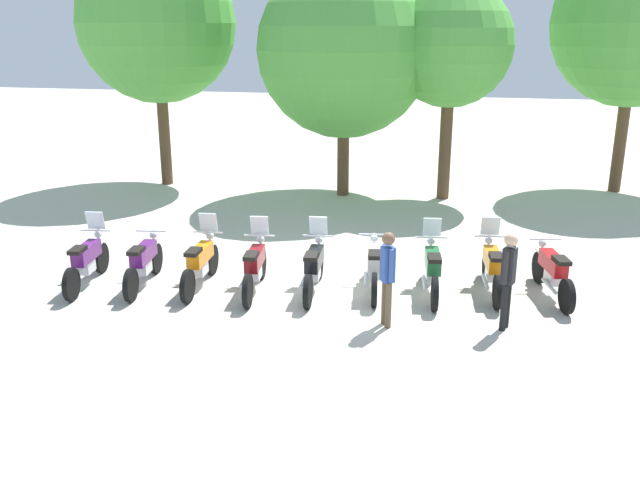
{
  "coord_description": "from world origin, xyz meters",
  "views": [
    {
      "loc": [
        2.81,
        -12.13,
        4.96
      ],
      "look_at": [
        0.0,
        0.5,
        0.9
      ],
      "focal_mm": 38.29,
      "sensor_mm": 36.0,
      "label": 1
    }
  ],
  "objects_px": {
    "motorcycle_6": "(432,268)",
    "tree_2": "(451,45)",
    "motorcycle_0": "(87,260)",
    "tree_0": "(157,24)",
    "motorcycle_8": "(552,272)",
    "tree_1": "(344,50)",
    "person_1": "(387,272)",
    "motorcycle_5": "(374,266)",
    "motorcycle_2": "(200,262)",
    "motorcycle_3": "(255,266)",
    "person_0": "(508,274)",
    "motorcycle_4": "(314,266)",
    "motorcycle_1": "(144,262)",
    "motorcycle_7": "(492,267)",
    "tree_3": "(636,24)"
  },
  "relations": [
    {
      "from": "motorcycle_1",
      "to": "motorcycle_4",
      "type": "height_order",
      "value": "motorcycle_4"
    },
    {
      "from": "motorcycle_3",
      "to": "motorcycle_6",
      "type": "height_order",
      "value": "same"
    },
    {
      "from": "motorcycle_5",
      "to": "tree_1",
      "type": "xyz_separation_m",
      "value": [
        -2.07,
        7.72,
        3.81
      ]
    },
    {
      "from": "motorcycle_3",
      "to": "motorcycle_5",
      "type": "xyz_separation_m",
      "value": [
        2.25,
        0.56,
        -0.01
      ]
    },
    {
      "from": "person_1",
      "to": "motorcycle_0",
      "type": "bearing_deg",
      "value": 144.85
    },
    {
      "from": "motorcycle_6",
      "to": "tree_2",
      "type": "height_order",
      "value": "tree_2"
    },
    {
      "from": "person_0",
      "to": "tree_0",
      "type": "relative_size",
      "value": 0.23
    },
    {
      "from": "motorcycle_4",
      "to": "person_1",
      "type": "distance_m",
      "value": 2.09
    },
    {
      "from": "motorcycle_6",
      "to": "tree_1",
      "type": "height_order",
      "value": "tree_1"
    },
    {
      "from": "motorcycle_6",
      "to": "tree_1",
      "type": "bearing_deg",
      "value": 15.42
    },
    {
      "from": "motorcycle_4",
      "to": "tree_1",
      "type": "distance_m",
      "value": 8.95
    },
    {
      "from": "motorcycle_1",
      "to": "person_0",
      "type": "relative_size",
      "value": 1.28
    },
    {
      "from": "motorcycle_0",
      "to": "tree_1",
      "type": "xyz_separation_m",
      "value": [
        3.55,
        8.68,
        3.79
      ]
    },
    {
      "from": "motorcycle_8",
      "to": "tree_1",
      "type": "distance_m",
      "value": 9.88
    },
    {
      "from": "person_1",
      "to": "tree_2",
      "type": "distance_m",
      "value": 10.17
    },
    {
      "from": "motorcycle_3",
      "to": "tree_2",
      "type": "relative_size",
      "value": 0.35
    },
    {
      "from": "motorcycle_0",
      "to": "tree_2",
      "type": "distance_m",
      "value": 11.74
    },
    {
      "from": "motorcycle_0",
      "to": "person_0",
      "type": "relative_size",
      "value": 1.28
    },
    {
      "from": "motorcycle_2",
      "to": "motorcycle_5",
      "type": "relative_size",
      "value": 1.01
    },
    {
      "from": "tree_1",
      "to": "tree_2",
      "type": "bearing_deg",
      "value": 3.99
    },
    {
      "from": "tree_1",
      "to": "motorcycle_6",
      "type": "bearing_deg",
      "value": -67.36
    },
    {
      "from": "motorcycle_4",
      "to": "tree_2",
      "type": "relative_size",
      "value": 0.35
    },
    {
      "from": "person_0",
      "to": "motorcycle_4",
      "type": "bearing_deg",
      "value": 4.99
    },
    {
      "from": "motorcycle_3",
      "to": "motorcycle_7",
      "type": "xyz_separation_m",
      "value": [
        4.5,
        0.94,
        0.0
      ]
    },
    {
      "from": "person_0",
      "to": "tree_2",
      "type": "bearing_deg",
      "value": -60.68
    },
    {
      "from": "motorcycle_6",
      "to": "tree_1",
      "type": "distance_m",
      "value": 9.13
    },
    {
      "from": "motorcycle_4",
      "to": "tree_0",
      "type": "distance_m",
      "value": 11.7
    },
    {
      "from": "person_0",
      "to": "person_1",
      "type": "bearing_deg",
      "value": 29.17
    },
    {
      "from": "tree_3",
      "to": "motorcycle_4",
      "type": "bearing_deg",
      "value": -125.19
    },
    {
      "from": "motorcycle_4",
      "to": "motorcycle_2",
      "type": "bearing_deg",
      "value": 91.22
    },
    {
      "from": "motorcycle_2",
      "to": "person_1",
      "type": "distance_m",
      "value": 3.99
    },
    {
      "from": "motorcycle_2",
      "to": "motorcycle_6",
      "type": "bearing_deg",
      "value": -86.23
    },
    {
      "from": "person_0",
      "to": "person_1",
      "type": "xyz_separation_m",
      "value": [
        -1.99,
        -0.32,
        -0.01
      ]
    },
    {
      "from": "person_0",
      "to": "tree_0",
      "type": "bearing_deg",
      "value": -21.4
    },
    {
      "from": "motorcycle_5",
      "to": "motorcycle_8",
      "type": "bearing_deg",
      "value": -91.85
    },
    {
      "from": "motorcycle_7",
      "to": "tree_1",
      "type": "bearing_deg",
      "value": 23.89
    },
    {
      "from": "motorcycle_4",
      "to": "motorcycle_7",
      "type": "xyz_separation_m",
      "value": [
        3.37,
        0.71,
        0.0
      ]
    },
    {
      "from": "person_1",
      "to": "tree_1",
      "type": "bearing_deg",
      "value": 76.18
    },
    {
      "from": "motorcycle_1",
      "to": "tree_0",
      "type": "relative_size",
      "value": 0.29
    },
    {
      "from": "motorcycle_6",
      "to": "motorcycle_8",
      "type": "relative_size",
      "value": 1.01
    },
    {
      "from": "person_1",
      "to": "motorcycle_5",
      "type": "bearing_deg",
      "value": 76.68
    },
    {
      "from": "motorcycle_0",
      "to": "tree_0",
      "type": "relative_size",
      "value": 0.29
    },
    {
      "from": "motorcycle_6",
      "to": "tree_0",
      "type": "distance_m",
      "value": 12.91
    },
    {
      "from": "motorcycle_3",
      "to": "motorcycle_4",
      "type": "height_order",
      "value": "same"
    },
    {
      "from": "tree_2",
      "to": "motorcycle_4",
      "type": "bearing_deg",
      "value": -104.13
    },
    {
      "from": "motorcycle_3",
      "to": "motorcycle_8",
      "type": "height_order",
      "value": "motorcycle_3"
    },
    {
      "from": "motorcycle_0",
      "to": "tree_0",
      "type": "distance_m",
      "value": 10.29
    },
    {
      "from": "motorcycle_3",
      "to": "tree_2",
      "type": "distance_m",
      "value": 9.89
    },
    {
      "from": "motorcycle_4",
      "to": "motorcycle_6",
      "type": "height_order",
      "value": "same"
    },
    {
      "from": "motorcycle_3",
      "to": "person_0",
      "type": "height_order",
      "value": "person_0"
    }
  ]
}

